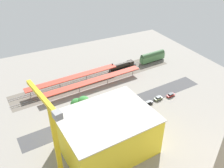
{
  "coord_description": "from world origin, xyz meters",
  "views": [
    {
      "loc": [
        42.99,
        80.04,
        67.57
      ],
      "look_at": [
        1.47,
        -0.76,
        9.51
      ],
      "focal_mm": 38.44,
      "sensor_mm": 36.0,
      "label": 1
    }
  ],
  "objects_px": {
    "platform_canopy_near": "(94,80)",
    "parked_car_4": "(120,112)",
    "street_tree_2": "(84,102)",
    "traffic_light": "(87,102)",
    "parked_car_1": "(158,98)",
    "parked_car_2": "(148,103)",
    "box_truck_1": "(116,110)",
    "street_tree_1": "(77,104)",
    "locomotive": "(123,66)",
    "tower_crane": "(54,136)",
    "parked_car_3": "(134,107)",
    "box_truck_2": "(93,116)",
    "parked_car_5": "(104,117)",
    "platform_canopy_far": "(73,77)",
    "parked_car_0": "(171,95)",
    "construction_building": "(107,133)",
    "box_truck_0": "(72,124)",
    "street_tree_0": "(77,103)",
    "passenger_coach": "(152,57)"
  },
  "relations": [
    {
      "from": "street_tree_2",
      "to": "traffic_light",
      "type": "bearing_deg",
      "value": -168.01
    },
    {
      "from": "locomotive",
      "to": "parked_car_0",
      "type": "height_order",
      "value": "locomotive"
    },
    {
      "from": "box_truck_1",
      "to": "platform_canopy_near",
      "type": "bearing_deg",
      "value": -89.9
    },
    {
      "from": "tower_crane",
      "to": "box_truck_0",
      "type": "bearing_deg",
      "value": -119.33
    },
    {
      "from": "platform_canopy_far",
      "to": "traffic_light",
      "type": "bearing_deg",
      "value": 85.58
    },
    {
      "from": "platform_canopy_near",
      "to": "parked_car_4",
      "type": "height_order",
      "value": "platform_canopy_near"
    },
    {
      "from": "parked_car_0",
      "to": "street_tree_0",
      "type": "height_order",
      "value": "street_tree_0"
    },
    {
      "from": "box_truck_2",
      "to": "parked_car_5",
      "type": "bearing_deg",
      "value": 155.11
    },
    {
      "from": "locomotive",
      "to": "parked_car_4",
      "type": "distance_m",
      "value": 40.53
    },
    {
      "from": "tower_crane",
      "to": "passenger_coach",
      "type": "bearing_deg",
      "value": -144.32
    },
    {
      "from": "platform_canopy_near",
      "to": "parked_car_5",
      "type": "relative_size",
      "value": 11.3
    },
    {
      "from": "passenger_coach",
      "to": "tower_crane",
      "type": "distance_m",
      "value": 92.36
    },
    {
      "from": "parked_car_2",
      "to": "parked_car_3",
      "type": "bearing_deg",
      "value": -4.31
    },
    {
      "from": "street_tree_1",
      "to": "parked_car_1",
      "type": "bearing_deg",
      "value": 166.93
    },
    {
      "from": "box_truck_0",
      "to": "street_tree_2",
      "type": "bearing_deg",
      "value": -139.97
    },
    {
      "from": "locomotive",
      "to": "parked_car_3",
      "type": "relative_size",
      "value": 4.09
    },
    {
      "from": "passenger_coach",
      "to": "parked_car_3",
      "type": "xyz_separation_m",
      "value": [
        34.42,
        34.54,
        -2.48
      ]
    },
    {
      "from": "box_truck_1",
      "to": "parked_car_5",
      "type": "bearing_deg",
      "value": 7.07
    },
    {
      "from": "platform_canopy_near",
      "to": "box_truck_1",
      "type": "relative_size",
      "value": 5.35
    },
    {
      "from": "box_truck_1",
      "to": "parked_car_1",
      "type": "bearing_deg",
      "value": 179.38
    },
    {
      "from": "platform_canopy_far",
      "to": "street_tree_0",
      "type": "height_order",
      "value": "street_tree_0"
    },
    {
      "from": "parked_car_1",
      "to": "parked_car_2",
      "type": "distance_m",
      "value": 6.5
    },
    {
      "from": "platform_canopy_far",
      "to": "box_truck_2",
      "type": "height_order",
      "value": "platform_canopy_far"
    },
    {
      "from": "locomotive",
      "to": "tower_crane",
      "type": "bearing_deg",
      "value": 44.89
    },
    {
      "from": "street_tree_2",
      "to": "locomotive",
      "type": "bearing_deg",
      "value": -142.03
    },
    {
      "from": "box_truck_0",
      "to": "box_truck_1",
      "type": "height_order",
      "value": "box_truck_0"
    },
    {
      "from": "tower_crane",
      "to": "traffic_light",
      "type": "height_order",
      "value": "tower_crane"
    },
    {
      "from": "box_truck_2",
      "to": "street_tree_2",
      "type": "bearing_deg",
      "value": -74.96
    },
    {
      "from": "parked_car_4",
      "to": "box_truck_1",
      "type": "height_order",
      "value": "box_truck_1"
    },
    {
      "from": "box_truck_0",
      "to": "box_truck_2",
      "type": "distance_m",
      "value": 9.44
    },
    {
      "from": "box_truck_1",
      "to": "street_tree_1",
      "type": "bearing_deg",
      "value": -29.82
    },
    {
      "from": "parked_car_0",
      "to": "box_truck_2",
      "type": "bearing_deg",
      "value": -3.18
    },
    {
      "from": "parked_car_1",
      "to": "traffic_light",
      "type": "relative_size",
      "value": 0.65
    },
    {
      "from": "parked_car_2",
      "to": "parked_car_5",
      "type": "bearing_deg",
      "value": -1.14
    },
    {
      "from": "parked_car_2",
      "to": "box_truck_2",
      "type": "height_order",
      "value": "box_truck_2"
    },
    {
      "from": "platform_canopy_near",
      "to": "passenger_coach",
      "type": "bearing_deg",
      "value": -166.66
    },
    {
      "from": "platform_canopy_far",
      "to": "street_tree_1",
      "type": "relative_size",
      "value": 7.03
    },
    {
      "from": "parked_car_5",
      "to": "box_truck_0",
      "type": "distance_m",
      "value": 14.04
    },
    {
      "from": "locomotive",
      "to": "passenger_coach",
      "type": "xyz_separation_m",
      "value": [
        -20.71,
        0.0,
        1.34
      ]
    },
    {
      "from": "parked_car_0",
      "to": "box_truck_1",
      "type": "relative_size",
      "value": 0.45
    },
    {
      "from": "locomotive",
      "to": "street_tree_0",
      "type": "height_order",
      "value": "street_tree_0"
    },
    {
      "from": "parked_car_1",
      "to": "box_truck_1",
      "type": "xyz_separation_m",
      "value": [
        22.69,
        -0.24,
        0.86
      ]
    },
    {
      "from": "street_tree_1",
      "to": "construction_building",
      "type": "bearing_deg",
      "value": 95.98
    },
    {
      "from": "parked_car_0",
      "to": "street_tree_2",
      "type": "xyz_separation_m",
      "value": [
        41.53,
        -7.83,
        4.58
      ]
    },
    {
      "from": "parked_car_3",
      "to": "box_truck_1",
      "type": "distance_m",
      "value": 8.95
    },
    {
      "from": "platform_canopy_far",
      "to": "traffic_light",
      "type": "distance_m",
      "value": 23.63
    },
    {
      "from": "parked_car_1",
      "to": "street_tree_1",
      "type": "height_order",
      "value": "street_tree_1"
    },
    {
      "from": "parked_car_5",
      "to": "street_tree_2",
      "type": "relative_size",
      "value": 0.58
    },
    {
      "from": "parked_car_5",
      "to": "tower_crane",
      "type": "xyz_separation_m",
      "value": [
        25.04,
        18.6,
        16.37
      ]
    },
    {
      "from": "box_truck_1",
      "to": "box_truck_2",
      "type": "height_order",
      "value": "box_truck_1"
    }
  ]
}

